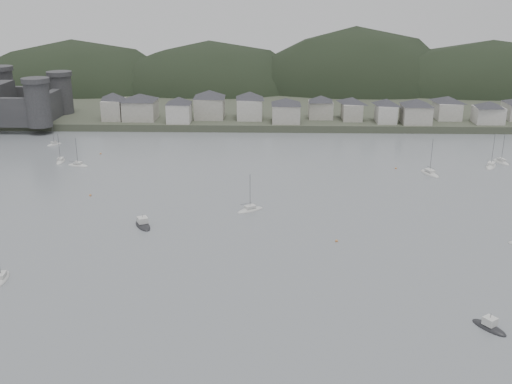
{
  "coord_description": "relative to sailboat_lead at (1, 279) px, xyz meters",
  "views": [
    {
      "loc": [
        4.2,
        -74.66,
        56.78
      ],
      "look_at": [
        0.0,
        75.0,
        6.0
      ],
      "focal_mm": 41.95,
      "sensor_mm": 36.0,
      "label": 1
    }
  ],
  "objects": [
    {
      "name": "far_shore_land",
      "position": [
        51.48,
        260.21,
        1.32
      ],
      "size": [
        900.0,
        250.0,
        3.0
      ],
      "primitive_type": "cube",
      "color": "#383D2D",
      "rests_on": "ground"
    },
    {
      "name": "forested_ridge",
      "position": [
        56.31,
        234.61,
        -11.46
      ],
      "size": [
        851.55,
        103.94,
        102.57
      ],
      "color": "black",
      "rests_on": "ground"
    },
    {
      "name": "waterfront_town",
      "position": [
        102.06,
        148.55,
        8.48
      ],
      "size": [
        451.48,
        28.46,
        12.92
      ],
      "color": "#99968C",
      "rests_on": "far_shore_land"
    },
    {
      "name": "sailboat_lead",
      "position": [
        0.0,
        0.0,
        0.0
      ],
      "size": [
        3.49,
        8.12,
        10.77
      ],
      "rotation": [
        0.0,
        0.0,
        0.13
      ],
      "color": "beige",
      "rests_on": "ground"
    },
    {
      "name": "moored_fleet",
      "position": [
        52.02,
        32.1,
        -0.0
      ],
      "size": [
        260.61,
        170.03,
        13.51
      ],
      "color": "beige",
      "rests_on": "ground"
    },
    {
      "name": "motor_launch_near",
      "position": [
        94.32,
        -16.05,
        0.12
      ],
      "size": [
        6.0,
        7.06,
        3.67
      ],
      "rotation": [
        0.0,
        0.0,
        0.61
      ],
      "color": "black",
      "rests_on": "ground"
    },
    {
      "name": "motor_launch_far",
      "position": [
        23.05,
        30.33,
        0.11
      ],
      "size": [
        6.6,
        8.98,
        4.02
      ],
      "rotation": [
        0.0,
        0.0,
        3.61
      ],
      "color": "black",
      "rests_on": "ground"
    },
    {
      "name": "mooring_buoys",
      "position": [
        46.91,
        21.54,
        -0.03
      ],
      "size": [
        149.72,
        150.12,
        0.7
      ],
      "color": "#C77D42",
      "rests_on": "ground"
    }
  ]
}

